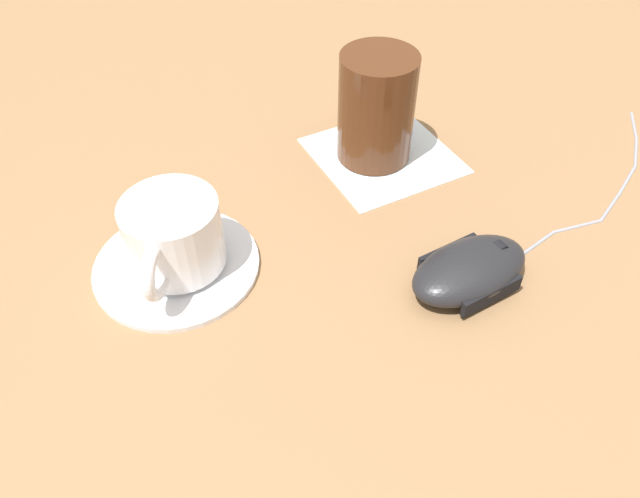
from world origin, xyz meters
TOP-DOWN VIEW (x-y plane):
  - ground_plane at (0.00, 0.00)m, footprint 3.00×3.00m
  - saucer at (-0.06, -0.13)m, footprint 0.13×0.13m
  - coffee_cup at (-0.05, -0.13)m, footprint 0.09×0.09m
  - computer_mouse at (0.10, 0.04)m, footprint 0.07×0.11m
  - mouse_cable at (0.09, 0.23)m, footprint 0.08×0.26m
  - napkin_under_glass at (-0.07, 0.10)m, footprint 0.14×0.14m
  - drinking_glass at (-0.07, 0.09)m, footprint 0.07×0.07m

SIDE VIEW (x-z plane):
  - ground_plane at x=0.00m, z-range 0.00..0.00m
  - napkin_under_glass at x=-0.07m, z-range 0.00..0.00m
  - mouse_cable at x=0.09m, z-range 0.00..0.00m
  - saucer at x=-0.06m, z-range 0.00..0.01m
  - computer_mouse at x=0.10m, z-range 0.00..0.03m
  - coffee_cup at x=-0.05m, z-range 0.01..0.07m
  - drinking_glass at x=-0.07m, z-range 0.00..0.10m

